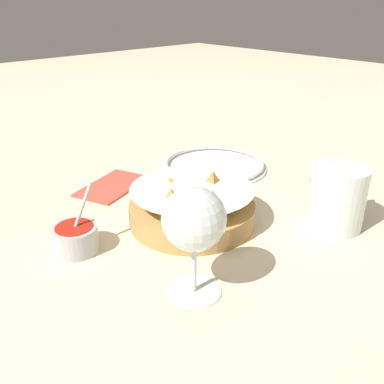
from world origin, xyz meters
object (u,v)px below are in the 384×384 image
Objects in this scene: sauce_cup at (76,237)px; side_plate at (214,165)px; wine_glass at (194,223)px; food_basket at (192,206)px; beer_mug at (336,199)px.

side_plate is at bearing 12.90° from sauce_cup.
sauce_cup is 0.22m from wine_glass.
food_basket is 0.91× the size of side_plate.
wine_glass reaches higher than sauce_cup.
sauce_cup is (-0.19, 0.06, -0.01)m from food_basket.
beer_mug is (0.16, -0.17, 0.02)m from food_basket.
food_basket is 1.43× the size of wine_glass.
side_plate is (0.21, 0.15, -0.02)m from food_basket.
food_basket is 0.25m from side_plate.
side_plate is at bearing 82.40° from beer_mug.
wine_glass is 1.10× the size of beer_mug.
sauce_cup is 0.42m from beer_mug.
beer_mug is at bearing -97.60° from side_plate.
food_basket is at bearing 134.06° from beer_mug.
wine_glass reaches higher than beer_mug.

